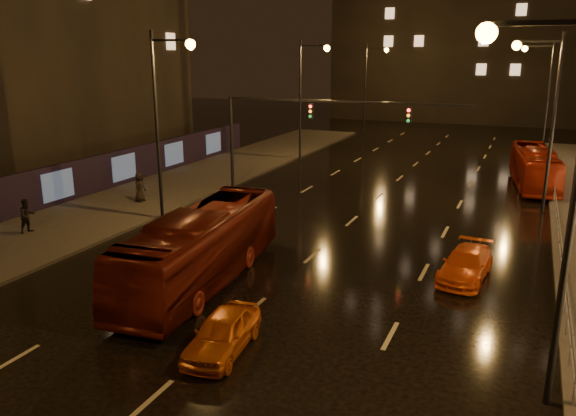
{
  "coord_description": "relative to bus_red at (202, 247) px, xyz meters",
  "views": [
    {
      "loc": [
        8.47,
        -12.42,
        8.81
      ],
      "look_at": [
        -0.66,
        8.71,
        2.5
      ],
      "focal_mm": 35.0,
      "sensor_mm": 36.0,
      "label": 1
    }
  ],
  "objects": [
    {
      "name": "taxi_far",
      "position": [
        9.59,
        4.55,
        -0.89
      ],
      "size": [
        2.05,
        4.26,
        1.2
      ],
      "primitive_type": "imported",
      "rotation": [
        0.0,
        0.0,
        -0.09
      ],
      "color": "#F05916",
      "rests_on": "ground"
    },
    {
      "name": "taxi_near",
      "position": [
        3.45,
        -4.45,
        -0.86
      ],
      "size": [
        1.85,
        3.77,
        1.24
      ],
      "primitive_type": "imported",
      "rotation": [
        0.0,
        0.0,
        0.11
      ],
      "color": "#D25B13",
      "rests_on": "ground"
    },
    {
      "name": "bus_curb",
      "position": [
        11.95,
        23.44,
        -0.13
      ],
      "size": [
        3.46,
        9.93,
        2.71
      ],
      "primitive_type": "imported",
      "rotation": [
        0.0,
        0.0,
        0.12
      ],
      "color": "#9F200F",
      "rests_on": "ground"
    },
    {
      "name": "bus_red",
      "position": [
        0.0,
        0.0,
        0.0
      ],
      "size": [
        3.51,
        10.84,
        2.97
      ],
      "primitive_type": "imported",
      "rotation": [
        0.0,
        0.0,
        0.1
      ],
      "color": "#5E160D",
      "rests_on": "ground"
    },
    {
      "name": "ground",
      "position": [
        2.95,
        14.55,
        -1.48
      ],
      "size": [
        140.0,
        140.0,
        0.0
      ],
      "primitive_type": "plane",
      "color": "black",
      "rests_on": "ground"
    },
    {
      "name": "hoarding_left",
      "position": [
        -14.25,
        6.55,
        -0.23
      ],
      "size": [
        0.3,
        46.0,
        2.5
      ],
      "primitive_type": "cube",
      "color": "black",
      "rests_on": "ground"
    },
    {
      "name": "traffic_signal",
      "position": [
        -2.11,
        14.55,
        3.25
      ],
      "size": [
        15.31,
        0.32,
        6.2
      ],
      "color": "black",
      "rests_on": "ground"
    },
    {
      "name": "pedestrian_b",
      "position": [
        -11.27,
        1.69,
        -0.47
      ],
      "size": [
        0.79,
        0.94,
        1.74
      ],
      "primitive_type": "imported",
      "rotation": [
        0.0,
        0.0,
        1.4
      ],
      "color": "black",
      "rests_on": "sidewalk_left"
    },
    {
      "name": "railing_right",
      "position": [
        13.15,
        12.55,
        -0.59
      ],
      "size": [
        0.05,
        56.0,
        1.0
      ],
      "color": "#99999E",
      "rests_on": "sidewalk_right"
    },
    {
      "name": "streetlight_right",
      "position": [
        11.87,
        -3.45,
        4.95
      ],
      "size": [
        2.64,
        0.5,
        10.0
      ],
      "color": "black",
      "rests_on": "ground"
    },
    {
      "name": "pedestrian_c",
      "position": [
        -9.99,
        8.98,
        -0.44
      ],
      "size": [
        0.64,
        0.92,
        1.79
      ],
      "primitive_type": "imported",
      "rotation": [
        0.0,
        0.0,
        1.65
      ],
      "color": "black",
      "rests_on": "sidewalk_left"
    },
    {
      "name": "sidewalk_left",
      "position": [
        -10.55,
        9.55,
        -1.41
      ],
      "size": [
        7.0,
        70.0,
        0.15
      ],
      "primitive_type": "cube",
      "color": "#38332D",
      "rests_on": "ground"
    }
  ]
}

